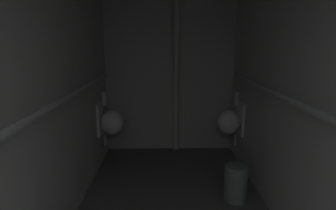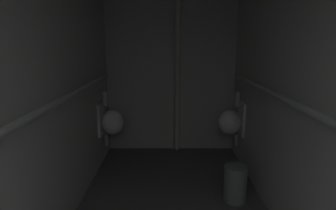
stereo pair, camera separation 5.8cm
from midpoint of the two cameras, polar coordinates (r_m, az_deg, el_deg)
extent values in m
cube|color=#B7B9B1|center=(2.50, -22.54, 0.89)|extent=(0.06, 4.28, 2.39)
cube|color=#B7B9B1|center=(2.55, 23.55, 1.04)|extent=(0.06, 4.28, 2.39)
cube|color=#B7B9B1|center=(4.41, -0.07, 6.37)|extent=(2.04, 0.06, 2.39)
ellipsoid|color=white|center=(4.01, -11.29, -3.36)|extent=(0.30, 0.26, 0.34)
cube|color=white|center=(4.03, -13.50, -2.65)|extent=(0.03, 0.30, 0.44)
cylinder|color=silver|center=(3.96, -12.76, 0.98)|extent=(0.06, 0.06, 0.16)
sphere|color=silver|center=(3.94, -12.82, 2.20)|extent=(0.06, 0.06, 0.06)
cylinder|color=#B2B2B2|center=(4.10, -12.53, -6.71)|extent=(0.04, 0.04, 0.16)
ellipsoid|color=white|center=(4.03, 11.38, -3.29)|extent=(0.30, 0.26, 0.34)
cube|color=white|center=(4.05, 13.55, -2.57)|extent=(0.03, 0.30, 0.44)
cylinder|color=silver|center=(3.98, 12.83, 1.04)|extent=(0.06, 0.06, 0.16)
sphere|color=silver|center=(3.96, 12.89, 2.25)|extent=(0.06, 0.06, 0.06)
cylinder|color=#B2B2B2|center=(4.12, 12.60, -6.61)|extent=(0.04, 0.04, 0.16)
cylinder|color=#B2B2B2|center=(2.46, -20.65, 0.77)|extent=(0.05, 3.46, 0.05)
sphere|color=#B2B2B2|center=(4.11, -12.67, 5.58)|extent=(0.06, 0.06, 0.06)
cylinder|color=#B2B2B2|center=(2.52, 21.63, 0.98)|extent=(0.05, 3.41, 0.05)
sphere|color=#B2B2B2|center=(4.13, 12.64, 5.61)|extent=(0.06, 0.06, 0.06)
cylinder|color=beige|center=(4.30, 1.23, 6.22)|extent=(0.08, 0.08, 2.34)
cylinder|color=slate|center=(3.25, 12.56, -14.64)|extent=(0.24, 0.24, 0.39)
camera|label=1|loc=(0.03, -90.99, -0.21)|focal=31.24mm
camera|label=2|loc=(0.03, 89.01, 0.21)|focal=31.24mm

